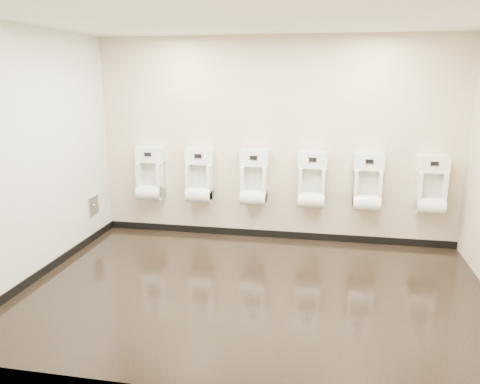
% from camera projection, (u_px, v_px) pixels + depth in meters
% --- Properties ---
extents(ground, '(5.00, 3.50, 0.00)m').
position_uv_depth(ground, '(254.00, 290.00, 5.10)').
color(ground, black).
rests_on(ground, ground).
extents(ceiling, '(5.00, 3.50, 0.00)m').
position_uv_depth(ceiling, '(256.00, 19.00, 4.42)').
color(ceiling, silver).
extents(back_wall, '(5.00, 0.02, 2.80)m').
position_uv_depth(back_wall, '(275.00, 141.00, 6.43)').
color(back_wall, beige).
rests_on(back_wall, ground).
extents(front_wall, '(5.00, 0.02, 2.80)m').
position_uv_depth(front_wall, '(215.00, 212.00, 3.10)').
color(front_wall, beige).
rests_on(front_wall, ground).
extents(left_wall, '(0.02, 3.50, 2.80)m').
position_uv_depth(left_wall, '(34.00, 156.00, 5.21)').
color(left_wall, beige).
rests_on(left_wall, ground).
extents(tile_overlay_left, '(0.01, 3.50, 2.80)m').
position_uv_depth(tile_overlay_left, '(34.00, 156.00, 5.21)').
color(tile_overlay_left, white).
rests_on(tile_overlay_left, ground).
extents(skirting_back, '(5.00, 0.02, 0.10)m').
position_uv_depth(skirting_back, '(273.00, 234.00, 6.75)').
color(skirting_back, black).
rests_on(skirting_back, ground).
extents(skirting_left, '(0.02, 3.50, 0.10)m').
position_uv_depth(skirting_left, '(47.00, 269.00, 5.54)').
color(skirting_left, black).
rests_on(skirting_left, ground).
extents(access_panel, '(0.04, 0.25, 0.25)m').
position_uv_depth(access_panel, '(94.00, 205.00, 6.57)').
color(access_panel, '#9E9EA3').
rests_on(access_panel, left_wall).
extents(urinal_0, '(0.40, 0.30, 0.75)m').
position_uv_depth(urinal_0, '(150.00, 177.00, 6.76)').
color(urinal_0, white).
rests_on(urinal_0, back_wall).
extents(urinal_1, '(0.40, 0.30, 0.75)m').
position_uv_depth(urinal_1, '(200.00, 179.00, 6.63)').
color(urinal_1, white).
rests_on(urinal_1, back_wall).
extents(urinal_2, '(0.40, 0.30, 0.75)m').
position_uv_depth(urinal_2, '(254.00, 181.00, 6.49)').
color(urinal_2, white).
rests_on(urinal_2, back_wall).
extents(urinal_3, '(0.40, 0.30, 0.75)m').
position_uv_depth(urinal_3, '(312.00, 184.00, 6.34)').
color(urinal_3, white).
rests_on(urinal_3, back_wall).
extents(urinal_4, '(0.40, 0.30, 0.75)m').
position_uv_depth(urinal_4, '(367.00, 186.00, 6.21)').
color(urinal_4, white).
rests_on(urinal_4, back_wall).
extents(urinal_5, '(0.40, 0.30, 0.75)m').
position_uv_depth(urinal_5, '(431.00, 189.00, 6.07)').
color(urinal_5, white).
rests_on(urinal_5, back_wall).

